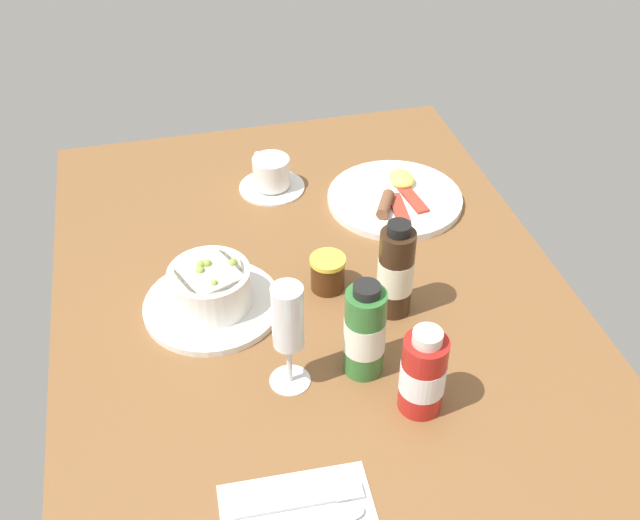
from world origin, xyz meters
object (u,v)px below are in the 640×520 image
(sauce_bottle_brown, at_px, (396,272))
(breakfast_plate, at_px, (395,198))
(wine_glass, at_px, (288,323))
(cutlery_setting, at_px, (302,513))
(coffee_cup, at_px, (271,175))
(sauce_bottle_red, at_px, (423,373))
(sauce_bottle_green, at_px, (365,332))
(jam_jar, at_px, (328,273))
(porridge_bowl, at_px, (211,291))

(sauce_bottle_brown, distance_m, breakfast_plate, 0.31)
(wine_glass, xyz_separation_m, sauce_bottle_brown, (-0.11, 0.19, -0.04))
(cutlery_setting, bearing_deg, breakfast_plate, 152.26)
(breakfast_plate, bearing_deg, wine_glass, -36.21)
(coffee_cup, xyz_separation_m, sauce_bottle_red, (0.59, 0.10, 0.03))
(sauce_bottle_green, bearing_deg, coffee_cup, -175.47)
(wine_glass, distance_m, sauce_bottle_green, 0.12)
(jam_jar, height_order, sauce_bottle_red, sauce_bottle_red)
(wine_glass, xyz_separation_m, sauce_bottle_green, (0.00, 0.11, -0.04))
(coffee_cup, bearing_deg, sauce_bottle_green, 4.53)
(cutlery_setting, relative_size, wine_glass, 1.09)
(sauce_bottle_green, bearing_deg, sauce_bottle_brown, 143.40)
(wine_glass, bearing_deg, breakfast_plate, 143.79)
(wine_glass, relative_size, jam_jar, 2.91)
(cutlery_setting, relative_size, sauce_bottle_green, 1.21)
(jam_jar, bearing_deg, sauce_bottle_green, 1.80)
(cutlery_setting, height_order, jam_jar, jam_jar)
(porridge_bowl, relative_size, jam_jar, 3.60)
(coffee_cup, height_order, wine_glass, wine_glass)
(cutlery_setting, xyz_separation_m, breakfast_plate, (-0.61, 0.32, 0.01))
(coffee_cup, bearing_deg, wine_glass, -8.00)
(cutlery_setting, relative_size, coffee_cup, 1.52)
(coffee_cup, xyz_separation_m, breakfast_plate, (0.10, 0.22, -0.02))
(cutlery_setting, height_order, sauce_bottle_red, sauce_bottle_red)
(porridge_bowl, distance_m, sauce_bottle_brown, 0.29)
(cutlery_setting, bearing_deg, coffee_cup, 171.91)
(jam_jar, distance_m, sauce_bottle_brown, 0.13)
(wine_glass, bearing_deg, coffee_cup, 172.00)
(coffee_cup, height_order, breakfast_plate, coffee_cup)
(sauce_bottle_red, height_order, sauce_bottle_brown, sauce_bottle_brown)
(cutlery_setting, distance_m, breakfast_plate, 0.69)
(jam_jar, bearing_deg, coffee_cup, -173.84)
(sauce_bottle_red, height_order, breakfast_plate, sauce_bottle_red)
(coffee_cup, height_order, sauce_bottle_red, sauce_bottle_red)
(wine_glass, height_order, breakfast_plate, wine_glass)
(porridge_bowl, bearing_deg, cutlery_setting, 8.14)
(coffee_cup, xyz_separation_m, sauce_bottle_green, (0.50, 0.04, 0.04))
(jam_jar, distance_m, sauce_bottle_green, 0.19)
(sauce_bottle_brown, bearing_deg, porridge_bowl, -104.30)
(porridge_bowl, height_order, sauce_bottle_green, sauce_bottle_green)
(coffee_cup, height_order, jam_jar, coffee_cup)
(coffee_cup, distance_m, sauce_bottle_red, 0.60)
(cutlery_setting, relative_size, sauce_bottle_brown, 1.15)
(wine_glass, height_order, sauce_bottle_green, wine_glass)
(porridge_bowl, xyz_separation_m, sauce_bottle_green, (0.18, 0.20, 0.04))
(sauce_bottle_green, bearing_deg, wine_glass, -90.32)
(sauce_bottle_green, distance_m, breakfast_plate, 0.44)
(porridge_bowl, xyz_separation_m, sauce_bottle_brown, (0.07, 0.28, 0.04))
(sauce_bottle_brown, relative_size, sauce_bottle_green, 1.05)
(coffee_cup, distance_m, sauce_bottle_brown, 0.41)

